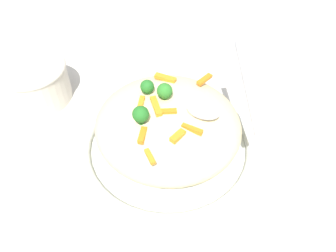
# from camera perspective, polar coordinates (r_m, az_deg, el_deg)

# --- Properties ---
(ground_plane) EXTENTS (2.40, 2.40, 0.00)m
(ground_plane) POSITION_cam_1_polar(r_m,az_deg,el_deg) (0.65, -0.00, -4.49)
(ground_plane) COLOR beige
(serving_bowl) EXTENTS (0.32, 0.32, 0.04)m
(serving_bowl) POSITION_cam_1_polar(r_m,az_deg,el_deg) (0.63, -0.00, -3.39)
(serving_bowl) COLOR silver
(serving_bowl) RESTS_ON ground_plane
(pasta_mound) EXTENTS (0.25, 0.25, 0.10)m
(pasta_mound) POSITION_cam_1_polar(r_m,az_deg,el_deg) (0.59, -0.00, 0.11)
(pasta_mound) COLOR beige
(pasta_mound) RESTS_ON serving_bowl
(carrot_piece_0) EXTENTS (0.04, 0.04, 0.01)m
(carrot_piece_0) POSITION_cam_1_polar(r_m,az_deg,el_deg) (0.55, -2.03, 3.31)
(carrot_piece_0) COLOR orange
(carrot_piece_0) RESTS_ON pasta_mound
(carrot_piece_1) EXTENTS (0.02, 0.03, 0.01)m
(carrot_piece_1) POSITION_cam_1_polar(r_m,az_deg,el_deg) (0.56, -4.56, 3.76)
(carrot_piece_1) COLOR orange
(carrot_piece_1) RESTS_ON pasta_mound
(carrot_piece_2) EXTENTS (0.04, 0.01, 0.01)m
(carrot_piece_2) POSITION_cam_1_polar(r_m,az_deg,el_deg) (0.61, -0.45, 8.07)
(carrot_piece_2) COLOR orange
(carrot_piece_2) RESTS_ON pasta_mound
(carrot_piece_3) EXTENTS (0.03, 0.02, 0.01)m
(carrot_piece_3) POSITION_cam_1_polar(r_m,az_deg,el_deg) (0.54, -0.12, 2.43)
(carrot_piece_3) COLOR orange
(carrot_piece_3) RESTS_ON pasta_mound
(carrot_piece_4) EXTENTS (0.02, 0.03, 0.01)m
(carrot_piece_4) POSITION_cam_1_polar(r_m,az_deg,el_deg) (0.52, -4.33, -1.55)
(carrot_piece_4) COLOR orange
(carrot_piece_4) RESTS_ON pasta_mound
(carrot_piece_5) EXTENTS (0.02, 0.04, 0.01)m
(carrot_piece_5) POSITION_cam_1_polar(r_m,az_deg,el_deg) (0.61, 6.15, 7.79)
(carrot_piece_5) COLOR orange
(carrot_piece_5) RESTS_ON pasta_mound
(carrot_piece_6) EXTENTS (0.03, 0.02, 0.01)m
(carrot_piece_6) POSITION_cam_1_polar(r_m,az_deg,el_deg) (0.49, -3.08, -5.14)
(carrot_piece_6) COLOR orange
(carrot_piece_6) RESTS_ON pasta_mound
(carrot_piece_7) EXTENTS (0.02, 0.03, 0.01)m
(carrot_piece_7) POSITION_cam_1_polar(r_m,az_deg,el_deg) (0.51, 1.64, -1.70)
(carrot_piece_7) COLOR orange
(carrot_piece_7) RESTS_ON pasta_mound
(carrot_piece_8) EXTENTS (0.03, 0.01, 0.01)m
(carrot_piece_8) POSITION_cam_1_polar(r_m,az_deg,el_deg) (0.52, 4.07, -0.54)
(carrot_piece_8) COLOR orange
(carrot_piece_8) RESTS_ON pasta_mound
(broccoli_floret_0) EXTENTS (0.03, 0.03, 0.03)m
(broccoli_floret_0) POSITION_cam_1_polar(r_m,az_deg,el_deg) (0.52, -4.61, 1.93)
(broccoli_floret_0) COLOR #205B1C
(broccoli_floret_0) RESTS_ON pasta_mound
(broccoli_floret_1) EXTENTS (0.03, 0.03, 0.03)m
(broccoli_floret_1) POSITION_cam_1_polar(r_m,az_deg,el_deg) (0.56, -0.57, 5.88)
(broccoli_floret_1) COLOR #296820
(broccoli_floret_1) RESTS_ON pasta_mound
(broccoli_floret_2) EXTENTS (0.02, 0.02, 0.03)m
(broccoli_floret_2) POSITION_cam_1_polar(r_m,az_deg,el_deg) (0.57, -3.51, 6.57)
(broccoli_floret_2) COLOR #205B1C
(broccoli_floret_2) RESTS_ON pasta_mound
(serving_spoon) EXTENTS (0.13, 0.12, 0.09)m
(serving_spoon) POSITION_cam_1_polar(r_m,az_deg,el_deg) (0.54, 8.54, 4.02)
(serving_spoon) COLOR #B7B7BC
(serving_spoon) RESTS_ON pasta_mound
(companion_bowl) EXTENTS (0.14, 0.14, 0.09)m
(companion_bowl) POSITION_cam_1_polar(r_m,az_deg,el_deg) (0.77, -21.48, 7.12)
(companion_bowl) COLOR beige
(companion_bowl) RESTS_ON ground_plane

